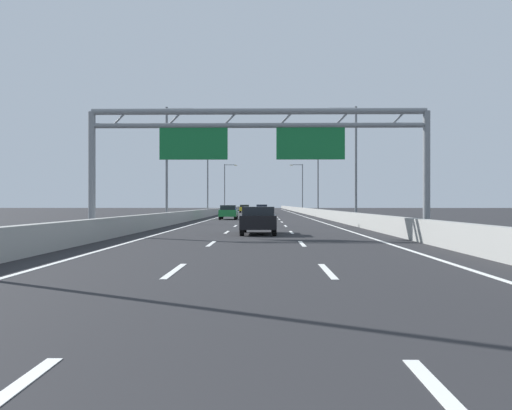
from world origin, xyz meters
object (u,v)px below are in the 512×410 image
Objects in this scene: streetlamp_left_far at (209,177)px; green_car at (228,212)px; streetlamp_left_distant at (226,185)px; black_car at (259,220)px; blue_car at (262,209)px; streetlamp_right_distant at (301,185)px; streetlamp_right_far at (316,177)px; streetlamp_right_mid at (353,157)px; sign_gantry at (257,139)px; yellow_car at (245,208)px; streetlamp_left_mid at (170,157)px.

streetlamp_left_far reaches higher than green_car.
black_car is at bearing -84.76° from streetlamp_left_distant.
green_car is at bearing -96.10° from blue_car.
streetlamp_right_distant is (14.93, 0.00, 0.00)m from streetlamp_left_distant.
blue_car is (-7.65, 9.70, -4.63)m from streetlamp_right_far.
streetlamp_right_mid and streetlamp_left_far have the same top height.
streetlamp_right_mid and streetlamp_right_distant have the same top height.
sign_gantry is 50.73m from streetlamp_left_far.
streetlamp_left_far reaches higher than sign_gantry.
yellow_car is (-10.92, -6.96, -4.64)m from streetlamp_right_distant.
streetlamp_left_distant is 2.11× the size of black_car.
blue_car reaches higher than green_car.
streetlamp_right_far is 1.00× the size of streetlamp_left_distant.
streetlamp_right_mid reaches higher than green_car.
streetlamp_right_mid is 1.00× the size of streetlamp_left_far.
blue_car reaches higher than yellow_car.
streetlamp_left_mid is 58.46m from yellow_car.
streetlamp_left_mid and streetlamp_right_distant have the same top height.
blue_car is 0.97× the size of yellow_car.
streetlamp_left_distant is (-14.93, 32.55, 0.00)m from streetlamp_right_far.
streetlamp_right_distant is (0.00, 32.55, 0.00)m from streetlamp_right_far.
streetlamp_left_mid is at bearing -90.00° from streetlamp_left_far.
sign_gantry is 3.74× the size of yellow_car.
streetlamp_right_distant is at bearing 90.00° from streetlamp_right_mid.
green_car is at bearing 132.57° from streetlamp_right_mid.
black_car is (-7.48, -16.26, -4.64)m from streetlamp_right_mid.
streetlamp_right_mid is 1.00× the size of streetlamp_left_distant.
yellow_car is (4.01, -6.96, -4.64)m from streetlamp_left_distant.
streetlamp_left_far is at bearing -98.91° from yellow_car.
sign_gantry reaches higher than yellow_car.
streetlamp_right_far is 35.81m from streetlamp_left_distant.
streetlamp_left_far is 35.81m from streetlamp_right_distant.
streetlamp_left_far and streetlamp_right_distant have the same top height.
sign_gantry is at bearing -83.51° from green_car.
streetlamp_right_mid is (14.93, 0.00, 0.00)m from streetlamp_left_mid.
streetlamp_right_far is at bearing 81.29° from black_car.
streetlamp_left_distant reaches higher than blue_car.
streetlamp_right_distant is at bearing 32.50° from yellow_car.
sign_gantry is at bearing -92.53° from black_car.
streetlamp_left_far is 2.09× the size of yellow_car.
streetlamp_right_distant is 2.11× the size of black_car.
blue_car reaches higher than black_car.
streetlamp_right_distant is 81.83m from black_car.
blue_car is (7.28, -22.85, -4.63)m from streetlamp_left_distant.
streetlamp_right_far is 23.84m from green_car.
streetlamp_left_mid is at bearing -102.92° from streetlamp_right_distant.
streetlamp_right_far is 2.11× the size of black_car.
streetlamp_right_mid and streetlamp_right_far have the same top height.
streetlamp_left_far is at bearing 90.00° from streetlamp_left_mid.
blue_car is at bearing 100.26° from streetlamp_right_mid.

